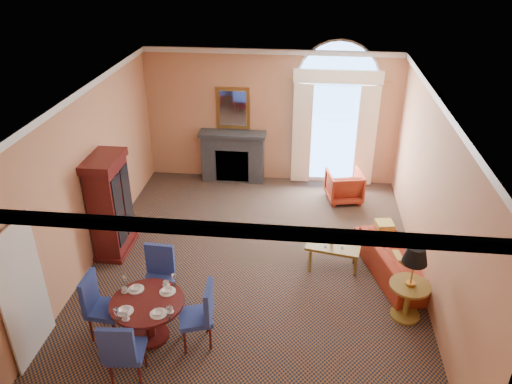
# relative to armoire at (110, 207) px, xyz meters

# --- Properties ---
(ground) EXTENTS (7.50, 7.50, 0.00)m
(ground) POSITION_rel_armoire_xyz_m (2.72, -0.27, -0.95)
(ground) COLOR black
(ground) RESTS_ON ground
(room_envelope) EXTENTS (6.04, 7.52, 3.45)m
(room_envelope) POSITION_rel_armoire_xyz_m (2.69, 0.40, 1.56)
(room_envelope) COLOR tan
(room_envelope) RESTS_ON ground
(armoire) EXTENTS (0.57, 1.00, 1.97)m
(armoire) POSITION_rel_armoire_xyz_m (0.00, 0.00, 0.00)
(armoire) COLOR #410F0E
(armoire) RESTS_ON ground
(dining_table) EXTENTS (1.10, 1.10, 0.89)m
(dining_table) POSITION_rel_armoire_xyz_m (1.37, -2.24, -0.43)
(dining_table) COLOR #410F0E
(dining_table) RESTS_ON ground
(dining_chair_north) EXTENTS (0.54, 0.54, 1.08)m
(dining_chair_north) POSITION_rel_armoire_xyz_m (1.32, -1.44, -0.33)
(dining_chair_north) COLOR navy
(dining_chair_north) RESTS_ON ground
(dining_chair_south) EXTENTS (0.53, 0.54, 1.08)m
(dining_chair_south) POSITION_rel_armoire_xyz_m (1.30, -3.13, -0.33)
(dining_chair_south) COLOR navy
(dining_chair_south) RESTS_ON ground
(dining_chair_east) EXTENTS (0.61, 0.61, 1.08)m
(dining_chair_east) POSITION_rel_armoire_xyz_m (2.20, -2.28, -0.33)
(dining_chair_east) COLOR navy
(dining_chair_east) RESTS_ON ground
(dining_chair_west) EXTENTS (0.52, 0.52, 1.08)m
(dining_chair_west) POSITION_rel_armoire_xyz_m (0.61, -2.25, -0.33)
(dining_chair_west) COLOR navy
(dining_chair_west) RESTS_ON ground
(sofa) EXTENTS (1.34, 2.17, 0.59)m
(sofa) POSITION_rel_armoire_xyz_m (5.27, -0.20, -0.65)
(sofa) COLOR #A1331D
(sofa) RESTS_ON ground
(armchair) EXTENTS (0.90, 0.92, 0.71)m
(armchair) POSITION_rel_armoire_xyz_m (4.50, 2.51, -0.59)
(armchair) COLOR #A1331D
(armchair) RESTS_ON ground
(coffee_table) EXTENTS (1.05, 0.71, 0.80)m
(coffee_table) POSITION_rel_armoire_xyz_m (4.17, -0.12, -0.50)
(coffee_table) COLOR olive
(coffee_table) RESTS_ON ground
(side_table) EXTENTS (0.64, 0.64, 1.30)m
(side_table) POSITION_rel_armoire_xyz_m (5.32, -1.34, -0.11)
(side_table) COLOR olive
(side_table) RESTS_ON ground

